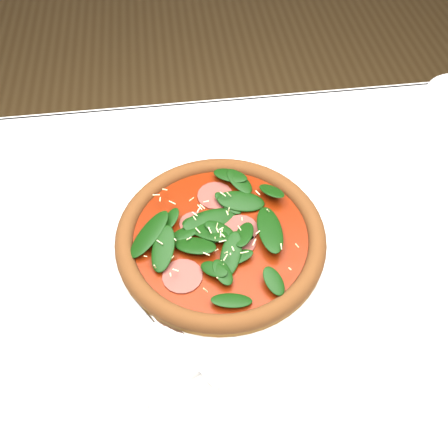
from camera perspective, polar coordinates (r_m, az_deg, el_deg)
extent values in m
plane|color=brown|center=(1.47, 0.00, -20.73)|extent=(6.00, 6.00, 0.00)
cube|color=white|center=(0.80, 0.01, -5.48)|extent=(1.20, 0.80, 0.04)
cylinder|color=#4B2F1E|center=(1.43, 20.13, 0.71)|extent=(0.06, 0.06, 0.71)
cube|color=white|center=(1.13, -2.64, 9.37)|extent=(1.20, 0.01, 0.22)
cylinder|color=white|center=(0.80, -0.37, -2.28)|extent=(0.38, 0.38, 0.01)
torus|color=white|center=(0.80, -0.38, -2.10)|extent=(0.38, 0.38, 0.01)
cylinder|color=#996625|center=(0.79, -0.38, -1.77)|extent=(0.33, 0.33, 0.01)
torus|color=#A55A26|center=(0.78, -0.38, -1.40)|extent=(0.33, 0.33, 0.03)
cylinder|color=maroon|center=(0.78, -0.38, -1.40)|extent=(0.28, 0.28, 0.00)
cylinder|color=brown|center=(0.78, -0.38, -1.21)|extent=(0.24, 0.24, 0.00)
ellipsoid|color=#0E3509|center=(0.77, -0.39, -0.73)|extent=(0.27, 0.27, 0.03)
cylinder|color=#FAF2A3|center=(0.76, -0.39, -0.43)|extent=(0.24, 0.24, 0.00)
cube|color=white|center=(0.71, -4.29, -14.05)|extent=(0.18, 0.14, 0.01)
cube|color=silver|center=(0.70, -4.34, -13.76)|extent=(0.09, 0.13, 0.00)
cube|color=silver|center=(0.74, -8.42, -9.11)|extent=(0.05, 0.06, 0.00)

